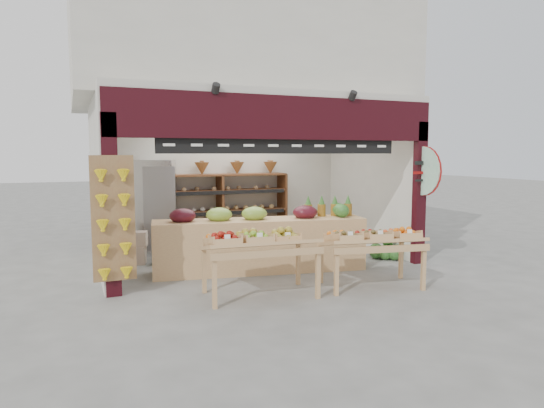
% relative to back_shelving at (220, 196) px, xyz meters
% --- Properties ---
extents(ground, '(60.00, 60.00, 0.00)m').
position_rel_back_shelving_xyz_m(ground, '(0.23, -1.95, -1.13)').
color(ground, slate).
rests_on(ground, ground).
extents(shop_structure, '(6.36, 5.12, 5.40)m').
position_rel_back_shelving_xyz_m(shop_structure, '(0.23, -0.34, 2.79)').
color(shop_structure, beige).
rests_on(shop_structure, ground).
extents(banana_board, '(0.60, 0.15, 1.80)m').
position_rel_back_shelving_xyz_m(banana_board, '(-2.50, -3.12, -0.01)').
color(banana_board, olive).
rests_on(banana_board, ground).
extents(gift_sign, '(0.04, 0.93, 0.92)m').
position_rel_back_shelving_xyz_m(gift_sign, '(2.98, -3.09, 0.62)').
color(gift_sign, '#C2F4D3').
rests_on(gift_sign, ground).
extents(back_shelving, '(3.06, 0.50, 1.88)m').
position_rel_back_shelving_xyz_m(back_shelving, '(0.00, 0.00, 0.00)').
color(back_shelving, brown).
rests_on(back_shelving, ground).
extents(refrigerator, '(0.95, 0.95, 1.94)m').
position_rel_back_shelving_xyz_m(refrigerator, '(-1.41, -0.13, -0.16)').
color(refrigerator, silver).
rests_on(refrigerator, ground).
extents(cardboard_stack, '(1.04, 0.74, 0.61)m').
position_rel_back_shelving_xyz_m(cardboard_stack, '(-1.72, -1.04, -0.91)').
color(cardboard_stack, beige).
rests_on(cardboard_stack, ground).
extents(mid_counter, '(3.77, 1.35, 1.15)m').
position_rel_back_shelving_xyz_m(mid_counter, '(-0.01, -2.42, -0.62)').
color(mid_counter, tan).
rests_on(mid_counter, ground).
extents(display_table_left, '(1.69, 1.03, 1.03)m').
position_rel_back_shelving_xyz_m(display_table_left, '(-0.65, -3.78, -0.33)').
color(display_table_left, tan).
rests_on(display_table_left, ground).
extents(display_table_right, '(1.64, 1.11, 0.97)m').
position_rel_back_shelving_xyz_m(display_table_right, '(1.23, -4.02, -0.37)').
color(display_table_right, tan).
rests_on(display_table_right, ground).
extents(watermelon_pile, '(0.68, 0.68, 0.53)m').
position_rel_back_shelving_xyz_m(watermelon_pile, '(2.69, -2.42, -0.95)').
color(watermelon_pile, '#1E4D19').
rests_on(watermelon_pile, ground).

